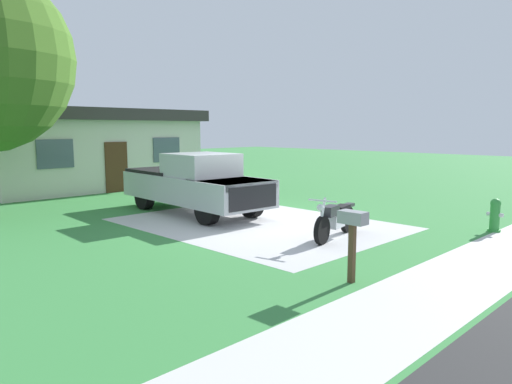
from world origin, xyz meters
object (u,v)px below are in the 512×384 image
object	(u,v)px
fire_hydrant	(495,215)
neighbor_house	(88,148)
motorcycle	(335,219)
pickup_truck	(193,183)
mailbox	(353,227)

from	to	relation	value
fire_hydrant	neighbor_house	world-z (taller)	neighbor_house
motorcycle	pickup_truck	distance (m)	5.28
fire_hydrant	motorcycle	bearing A→B (deg)	144.73
motorcycle	pickup_truck	xyz separation A→B (m)	(-0.28, 5.26, 0.48)
mailbox	motorcycle	bearing A→B (deg)	40.42
mailbox	neighbor_house	size ratio (longest dim) A/B	0.13
motorcycle	pickup_truck	size ratio (longest dim) A/B	0.38
neighbor_house	motorcycle	bearing A→B (deg)	-92.01
pickup_truck	neighbor_house	world-z (taller)	neighbor_house
motorcycle	pickup_truck	bearing A→B (deg)	93.04
pickup_truck	mailbox	size ratio (longest dim) A/B	4.54
motorcycle	fire_hydrant	xyz separation A→B (m)	(3.53, -2.49, -0.05)
motorcycle	fire_hydrant	world-z (taller)	motorcycle
neighbor_house	mailbox	bearing A→B (deg)	-100.72
motorcycle	neighbor_house	size ratio (longest dim) A/B	0.23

